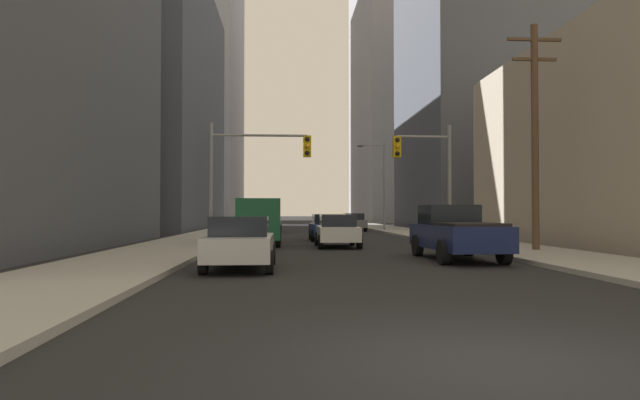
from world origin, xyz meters
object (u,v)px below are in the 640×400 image
sedan_grey (353,222)px  pickup_truck_navy (456,233)px  sedan_black (269,223)px  cargo_van_green (259,219)px  sedan_silver (241,243)px  traffic_signal_near_left (256,162)px  sedan_white (337,231)px  traffic_signal_near_right (426,165)px  sedan_blue (327,227)px

sedan_grey → pickup_truck_navy: bearing=-89.9°
sedan_black → sedan_grey: 7.45m
cargo_van_green → sedan_grey: (7.11, 20.14, -0.52)m
sedan_silver → traffic_signal_near_left: 11.75m
pickup_truck_navy → sedan_white: size_ratio=1.29×
traffic_signal_near_right → sedan_white: bearing=-163.0°
pickup_truck_navy → sedan_silver: 7.70m
traffic_signal_near_left → sedan_white: bearing=-19.7°
cargo_van_green → sedan_silver: (0.02, -11.37, -0.52)m
sedan_silver → sedan_white: (3.71, 9.87, 0.00)m
pickup_truck_navy → cargo_van_green: size_ratio=1.03×
sedan_grey → traffic_signal_near_right: 20.53m
sedan_silver → sedan_white: bearing=69.4°
sedan_silver → pickup_truck_navy: bearing=21.6°
sedan_silver → sedan_grey: 32.29m
sedan_silver → sedan_blue: bearing=77.0°
sedan_white → traffic_signal_near_right: size_ratio=0.70×
cargo_van_green → sedan_grey: cargo_van_green is taller
sedan_blue → pickup_truck_navy: bearing=-74.9°
sedan_black → cargo_van_green: bearing=-90.0°
sedan_silver → sedan_black: size_ratio=0.99×
cargo_van_green → sedan_blue: size_ratio=1.24×
sedan_blue → sedan_grey: 16.05m
sedan_black → sedan_grey: (7.11, 2.25, 0.00)m
cargo_van_green → sedan_white: (3.73, -1.49, -0.52)m
sedan_grey → sedan_silver: bearing=-102.7°
pickup_truck_navy → sedan_silver: bearing=-158.4°
sedan_blue → sedan_silver: bearing=-103.0°
sedan_white → traffic_signal_near_right: traffic_signal_near_right is taller
cargo_van_green → traffic_signal_near_left: (-0.16, -0.10, 2.81)m
traffic_signal_near_left → traffic_signal_near_right: 8.43m
sedan_white → sedan_grey: 21.90m
sedan_white → sedan_blue: same height
sedan_blue → sedan_black: size_ratio=1.00×
traffic_signal_near_right → sedan_black: bearing=114.7°
sedan_blue → traffic_signal_near_left: bearing=-130.1°
sedan_grey → traffic_signal_near_right: bearing=-86.7°
pickup_truck_navy → sedan_black: pickup_truck_navy is taller
pickup_truck_navy → sedan_silver: pickup_truck_navy is taller
sedan_grey → traffic_signal_near_left: 21.76m
sedan_black → sedan_silver: bearing=-90.0°
sedan_silver → sedan_white: size_ratio=1.00×
pickup_truck_navy → cargo_van_green: (-7.18, 8.53, 0.35)m
pickup_truck_navy → cargo_van_green: 11.16m
sedan_blue → traffic_signal_near_right: size_ratio=0.71×
sedan_blue → traffic_signal_near_right: (4.60, -4.56, 3.23)m
sedan_white → cargo_van_green: bearing=158.2°
sedan_silver → sedan_blue: same height
pickup_truck_navy → traffic_signal_near_right: 9.04m
sedan_silver → traffic_signal_near_left: size_ratio=0.70×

